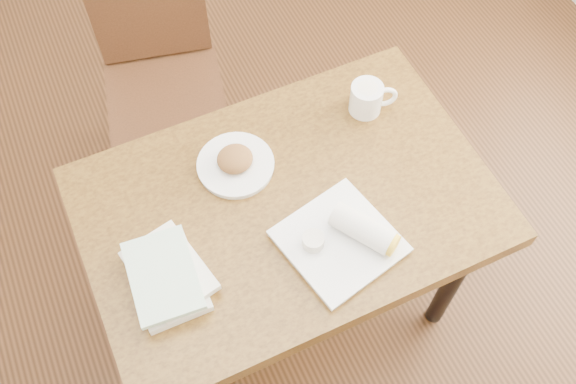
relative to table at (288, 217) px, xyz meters
name	(u,v)px	position (x,y,z in m)	size (l,w,h in m)	color
ground	(288,301)	(0.00, 0.00, -0.67)	(4.00, 5.00, 0.01)	#472814
table	(288,217)	(0.00, 0.00, 0.00)	(1.14, 0.77, 0.75)	brown
chair_far	(160,65)	(-0.13, 0.82, -0.11)	(0.50, 0.50, 0.95)	#472714
plate_scone	(235,163)	(-0.09, 0.17, 0.11)	(0.22, 0.22, 0.07)	white
coffee_mug	(368,98)	(0.35, 0.20, 0.14)	(0.14, 0.10, 0.10)	white
plate_burrito	(347,238)	(0.09, -0.18, 0.12)	(0.33, 0.33, 0.09)	white
book_stack	(167,276)	(-0.38, -0.09, 0.12)	(0.22, 0.27, 0.06)	white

